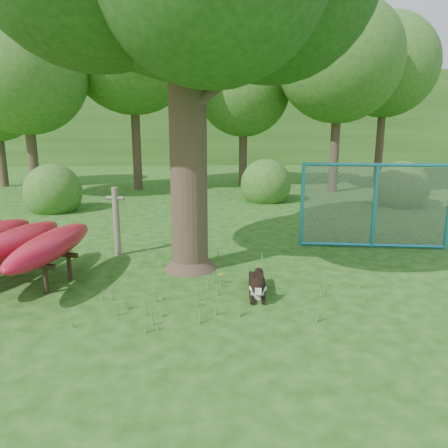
{
  "coord_description": "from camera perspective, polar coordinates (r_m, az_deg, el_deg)",
  "views": [
    {
      "loc": [
        -0.1,
        -6.43,
        2.81
      ],
      "look_at": [
        0.2,
        1.2,
        1.0
      ],
      "focal_mm": 35.0,
      "sensor_mm": 36.0,
      "label": 1
    }
  ],
  "objects": [
    {
      "name": "ground",
      "position": [
        7.02,
        -1.27,
        -10.27
      ],
      "size": [
        80.0,
        80.0,
        0.0
      ],
      "primitive_type": "plane",
      "color": "#18470E",
      "rests_on": "ground"
    },
    {
      "name": "wooden_post",
      "position": [
        9.49,
        -13.87,
        0.55
      ],
      "size": [
        0.4,
        0.16,
        1.46
      ],
      "rotation": [
        0.0,
        0.0,
        -0.22
      ],
      "color": "#706654",
      "rests_on": "ground"
    },
    {
      "name": "husky_dog",
      "position": [
        7.26,
        4.36,
        -8.0
      ],
      "size": [
        0.33,
        1.1,
        0.49
      ],
      "rotation": [
        0.0,
        0.0,
        -0.08
      ],
      "color": "black",
      "rests_on": "ground"
    },
    {
      "name": "fence_section",
      "position": [
        10.29,
        19.08,
        2.24
      ],
      "size": [
        3.26,
        0.53,
        3.19
      ],
      "rotation": [
        0.0,
        0.0,
        -0.14
      ],
      "color": "teal",
      "rests_on": "ground"
    },
    {
      "name": "wildflower_clump",
      "position": [
        7.71,
        -0.47,
        -6.76
      ],
      "size": [
        0.09,
        0.08,
        0.2
      ],
      "rotation": [
        0.0,
        0.0,
        0.03
      ],
      "color": "#3F882C",
      "rests_on": "ground"
    },
    {
      "name": "bg_tree_a",
      "position": [
        17.71,
        -24.64,
        17.6
      ],
      "size": [
        4.4,
        4.4,
        6.7
      ],
      "color": "#3D2C21",
      "rests_on": "ground"
    },
    {
      "name": "bg_tree_b",
      "position": [
        18.87,
        -11.91,
        21.59
      ],
      "size": [
        5.2,
        5.2,
        8.22
      ],
      "color": "#3D2C21",
      "rests_on": "ground"
    },
    {
      "name": "bg_tree_c",
      "position": [
        19.54,
        2.57,
        17.12
      ],
      "size": [
        4.0,
        4.0,
        6.12
      ],
      "color": "#3D2C21",
      "rests_on": "ground"
    },
    {
      "name": "bg_tree_d",
      "position": [
        18.3,
        14.87,
        20.04
      ],
      "size": [
        4.8,
        4.8,
        7.5
      ],
      "color": "#3D2C21",
      "rests_on": "ground"
    },
    {
      "name": "bg_tree_e",
      "position": [
        22.11,
        20.4,
        18.82
      ],
      "size": [
        4.6,
        4.6,
        7.55
      ],
      "color": "#3D2C21",
      "rests_on": "ground"
    },
    {
      "name": "shrub_left",
      "position": [
        15.03,
        -21.24,
        1.64
      ],
      "size": [
        1.8,
        1.8,
        1.8
      ],
      "primitive_type": "sphere",
      "color": "#2D5C1E",
      "rests_on": "ground"
    },
    {
      "name": "shrub_right",
      "position": [
        16.11,
        21.99,
        2.3
      ],
      "size": [
        1.8,
        1.8,
        1.8
      ],
      "primitive_type": "sphere",
      "color": "#2D5C1E",
      "rests_on": "ground"
    },
    {
      "name": "shrub_mid",
      "position": [
        15.82,
        5.43,
        3.03
      ],
      "size": [
        1.8,
        1.8,
        1.8
      ],
      "primitive_type": "sphere",
      "color": "#2D5C1E",
      "rests_on": "ground"
    },
    {
      "name": "wooded_hillside",
      "position": [
        34.43,
        -2.14,
        13.62
      ],
      "size": [
        80.0,
        12.0,
        6.0
      ],
      "primitive_type": "cube",
      "color": "#2D5C1E",
      "rests_on": "ground"
    }
  ]
}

